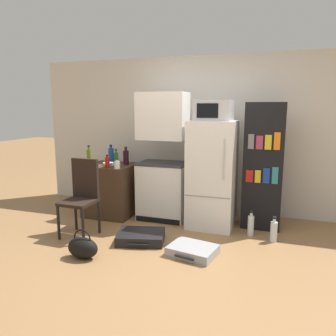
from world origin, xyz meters
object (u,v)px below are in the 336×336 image
at_px(bottle_ketchup_red, 107,162).
at_px(bottle_milk_white, 117,165).
at_px(refrigerator, 212,174).
at_px(bottle_olive_oil, 89,157).
at_px(bottle_green_tall, 116,159).
at_px(bottle_wine_dark, 126,157).
at_px(bowl, 108,164).
at_px(water_bottle_front, 251,225).
at_px(side_table, 111,190).
at_px(suitcase_large_flat, 193,250).
at_px(suitcase_small_flat, 141,237).
at_px(kitchen_hutch, 163,162).
at_px(bookshelf, 263,166).
at_px(water_bottle_middle, 274,231).
at_px(microwave, 214,110).
at_px(handbag, 83,247).
at_px(bottle_blue_soda, 111,154).
at_px(chair, 82,191).

bearing_deg(bottle_ketchup_red, bottle_milk_white, -15.31).
bearing_deg(refrigerator, bottle_olive_oil, -174.39).
distance_m(bottle_green_tall, bottle_olive_oil, 0.43).
distance_m(bottle_green_tall, bottle_wine_dark, 0.23).
height_order(bottle_wine_dark, bowl, bottle_wine_dark).
height_order(bottle_olive_oil, water_bottle_front, bottle_olive_oil).
bearing_deg(side_table, suitcase_large_flat, -32.76).
bearing_deg(bottle_ketchup_red, suitcase_small_flat, -38.27).
height_order(kitchen_hutch, bottle_wine_dark, kitchen_hutch).
height_order(bookshelf, bowl, bookshelf).
bearing_deg(water_bottle_middle, refrigerator, 158.76).
relative_size(suitcase_small_flat, water_bottle_front, 2.00).
height_order(microwave, suitcase_small_flat, microwave).
bearing_deg(bookshelf, water_bottle_middle, -69.00).
relative_size(side_table, bottle_wine_dark, 2.90).
xyz_separation_m(kitchen_hutch, handbag, (-0.39, -1.56, -0.74)).
xyz_separation_m(bottle_blue_soda, handbag, (0.56, -1.75, -0.78)).
distance_m(side_table, bookshelf, 2.30).
relative_size(kitchen_hutch, microwave, 3.88).
distance_m(bottle_blue_soda, suitcase_small_flat, 1.72).
bearing_deg(refrigerator, chair, -150.97).
bearing_deg(side_table, microwave, 0.35).
relative_size(bookshelf, bottle_blue_soda, 6.28).
bearing_deg(bottle_blue_soda, handbag, -72.15).
xyz_separation_m(side_table, bottle_wine_dark, (0.22, 0.10, 0.51)).
bearing_deg(kitchen_hutch, water_bottle_middle, -14.19).
relative_size(side_table, bowl, 5.03).
distance_m(suitcase_large_flat, handbag, 1.23).
bearing_deg(suitcase_small_flat, bottle_ketchup_red, 127.30).
height_order(suitcase_large_flat, water_bottle_front, water_bottle_front).
distance_m(bottle_ketchup_red, suitcase_large_flat, 1.87).
xyz_separation_m(suitcase_small_flat, water_bottle_middle, (1.57, 0.53, 0.08)).
xyz_separation_m(bottle_milk_white, bottle_olive_oil, (-0.52, 0.11, 0.07)).
xyz_separation_m(bottle_blue_soda, suitcase_small_flat, (0.99, -1.12, -0.84)).
height_order(side_table, bottle_ketchup_red, bottle_ketchup_red).
bearing_deg(suitcase_large_flat, bottle_wine_dark, 151.81).
height_order(side_table, water_bottle_front, side_table).
height_order(bookshelf, bottle_olive_oil, bookshelf).
relative_size(refrigerator, bottle_blue_soda, 5.39).
bearing_deg(suitcase_small_flat, water_bottle_front, 12.60).
bearing_deg(bottle_ketchup_red, side_table, 107.82).
relative_size(refrigerator, handbag, 4.10).
relative_size(microwave, suitcase_small_flat, 0.73).
relative_size(refrigerator, bottle_milk_white, 10.29).
distance_m(refrigerator, bottle_green_tall, 1.43).
distance_m(refrigerator, bookshelf, 0.69).
relative_size(chair, water_bottle_front, 3.00).
height_order(kitchen_hutch, suitcase_small_flat, kitchen_hutch).
bearing_deg(side_table, kitchen_hutch, 5.95).
bearing_deg(side_table, suitcase_small_flat, -44.61).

